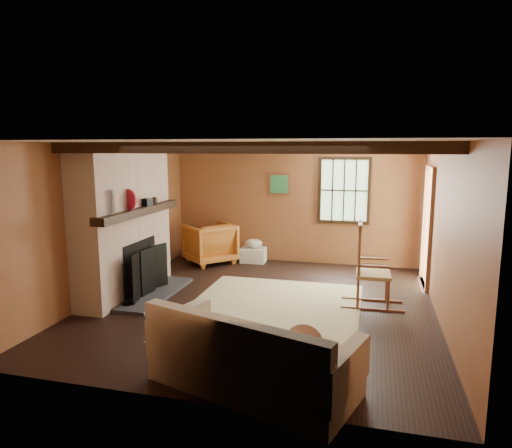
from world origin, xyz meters
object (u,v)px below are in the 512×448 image
(rocking_chair, at_px, (370,271))
(armchair, at_px, (210,243))
(fireplace, at_px, (126,226))
(sofa, at_px, (251,361))
(laundry_basket, at_px, (253,255))

(rocking_chair, bearing_deg, armchair, 58.49)
(fireplace, relative_size, sofa, 1.09)
(armchair, bearing_deg, fireplace, 27.80)
(sofa, height_order, laundry_basket, sofa)
(laundry_basket, bearing_deg, sofa, -75.43)
(fireplace, distance_m, sofa, 3.71)
(fireplace, bearing_deg, sofa, -41.56)
(fireplace, height_order, armchair, fireplace)
(fireplace, xyz_separation_m, laundry_basket, (1.44, 2.48, -0.95))
(fireplace, xyz_separation_m, sofa, (2.71, -2.40, -0.81))
(armchair, bearing_deg, laundry_basket, 151.53)
(laundry_basket, distance_m, armchair, 0.93)
(laundry_basket, relative_size, armchair, 0.55)
(sofa, relative_size, laundry_basket, 4.39)
(laundry_basket, xyz_separation_m, armchair, (-0.85, -0.28, 0.26))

